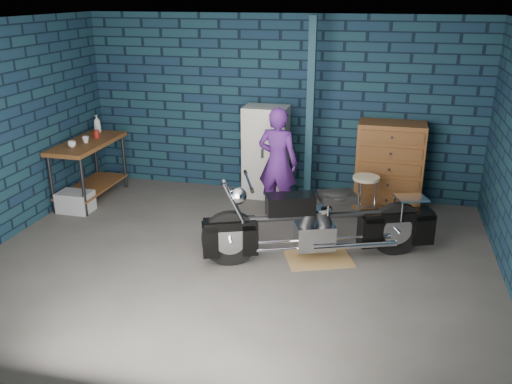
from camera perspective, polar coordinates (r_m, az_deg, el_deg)
ground at (r=6.44m, az=-2.19°, el=-7.31°), size 6.00×6.00×0.00m
room_walls at (r=6.33m, az=-1.03°, el=10.48°), size 6.02×5.01×2.71m
support_post at (r=7.68m, az=5.70°, el=7.94°), size 0.10×0.10×2.70m
workbench at (r=8.52m, az=-17.08°, el=2.15°), size 0.60×1.40×0.91m
drip_mat at (r=6.55m, az=6.59°, el=-6.91°), size 0.92×0.81×0.01m
motorcycle at (r=6.33m, az=6.78°, el=-2.77°), size 2.42×1.45×1.03m
person at (r=7.49m, az=2.29°, el=3.13°), size 0.61×0.45×1.55m
storage_bin at (r=8.21m, az=-18.47°, el=-0.98°), size 0.47×0.34×0.29m
locker at (r=8.23m, az=1.04°, el=4.20°), size 0.65×0.47×1.40m
tool_chest at (r=8.06m, az=13.84°, el=2.73°), size 0.94×0.52×1.26m
shop_stool at (r=7.53m, az=11.37°, el=-0.75°), size 0.36×0.36×0.66m
cup_a at (r=8.13m, az=-18.82°, el=4.78°), size 0.14×0.14×0.09m
cup_b at (r=8.32m, az=-17.50°, el=5.28°), size 0.11×0.11×0.09m
mug_red at (r=8.55m, az=-16.44°, el=5.87°), size 0.12×0.12×0.12m
bottle at (r=8.86m, az=-16.38°, el=6.91°), size 0.11×0.11×0.28m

